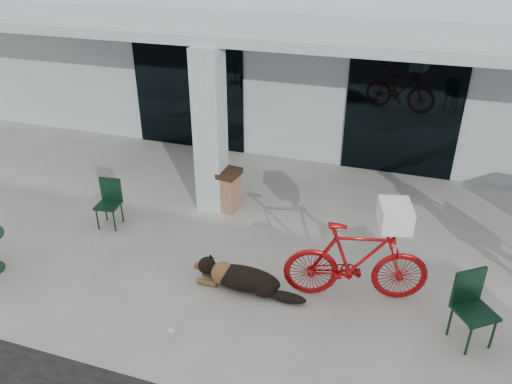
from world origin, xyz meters
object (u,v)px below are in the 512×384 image
(cafe_chair_far_a, at_px, (475,312))
(bicycle, at_px, (356,261))
(cafe_chair_near, at_px, (108,204))
(trash_receptacle, at_px, (227,190))
(dog, at_px, (244,277))

(cafe_chair_far_a, bearing_deg, bicycle, 128.03)
(cafe_chair_near, bearing_deg, trash_receptacle, 27.92)
(bicycle, height_order, cafe_chair_near, bicycle)
(cafe_chair_near, xyz_separation_m, cafe_chair_far_a, (6.18, -1.05, 0.07))
(cafe_chair_near, bearing_deg, bicycle, -14.69)
(cafe_chair_near, bearing_deg, dog, -25.23)
(cafe_chair_far_a, relative_size, trash_receptacle, 1.24)
(bicycle, height_order, trash_receptacle, bicycle)
(trash_receptacle, bearing_deg, dog, -62.99)
(trash_receptacle, bearing_deg, bicycle, -34.33)
(bicycle, relative_size, trash_receptacle, 2.53)
(dog, bearing_deg, trash_receptacle, 116.72)
(dog, xyz_separation_m, cafe_chair_far_a, (3.22, -0.09, 0.29))
(dog, height_order, trash_receptacle, trash_receptacle)
(bicycle, relative_size, dog, 1.58)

